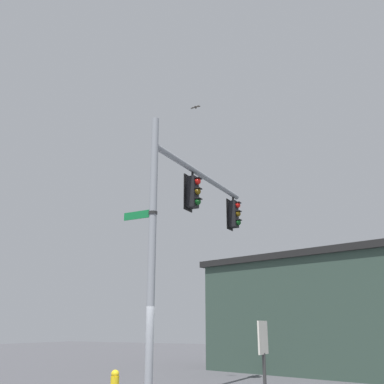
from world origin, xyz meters
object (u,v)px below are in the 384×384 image
Objects in this scene: traffic_light_nearest_pole at (193,192)px; street_name_sign at (144,214)px; historical_marker at (264,353)px; traffic_light_mid_inner at (234,214)px; bird_flying at (195,107)px.

street_name_sign is (2.30, -0.33, -1.22)m from traffic_light_nearest_pole.
traffic_light_nearest_pole reaches higher than street_name_sign.
traffic_light_nearest_pole is 1.19× the size of street_name_sign.
street_name_sign is 0.52× the size of historical_marker.
bird_flying is (1.90, -0.71, 3.98)m from traffic_light_mid_inner.
bird_flying is at bearing -20.40° from traffic_light_mid_inner.
bird_flying reaches higher than traffic_light_nearest_pole.
street_name_sign is at bearing -3.48° from traffic_light_mid_inner.
traffic_light_nearest_pole reaches higher than historical_marker.
traffic_light_nearest_pole is 4.30m from bird_flying.
bird_flying is at bearing -132.68° from historical_marker.
historical_marker is (-0.57, 3.14, -3.61)m from street_name_sign.
street_name_sign is 6.45m from bird_flying.
historical_marker is (3.23, 3.50, -8.81)m from bird_flying.
traffic_light_mid_inner is at bearing -151.40° from historical_marker.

